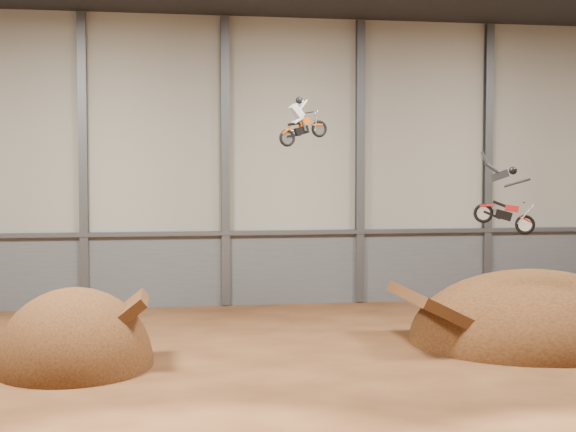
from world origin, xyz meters
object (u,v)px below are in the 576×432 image
at_px(fmx_rider_b, 502,193).
at_px(landing_ramp, 533,342).
at_px(takeoff_ramp, 75,366).
at_px(fmx_rider_a, 305,117).

bearing_deg(fmx_rider_b, landing_ramp, 62.97).
bearing_deg(landing_ramp, fmx_rider_b, -139.69).
distance_m(takeoff_ramp, fmx_rider_a, 12.37).
bearing_deg(landing_ramp, takeoff_ramp, -175.70).
bearing_deg(fmx_rider_a, fmx_rider_b, -45.74).
xyz_separation_m(takeoff_ramp, fmx_rider_b, (14.76, -0.57, 5.72)).
relative_size(takeoff_ramp, landing_ramp, 0.63).
bearing_deg(fmx_rider_b, takeoff_ramp, -159.54).
relative_size(landing_ramp, fmx_rider_a, 4.66).
height_order(landing_ramp, fmx_rider_a, fmx_rider_a).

